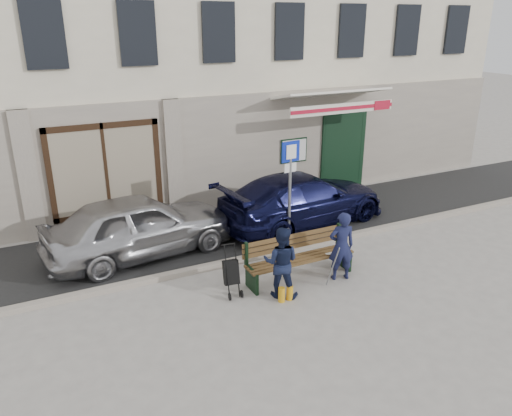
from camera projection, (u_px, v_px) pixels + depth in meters
ground at (315, 282)px, 10.38m from camera, size 80.00×80.00×0.00m
asphalt_lane at (250, 229)px, 12.98m from camera, size 60.00×3.20×0.01m
curb at (280, 251)px, 11.62m from camera, size 60.00×0.18×0.12m
building at (176, 24)px, 15.71m from camera, size 20.00×8.27×10.00m
car_silver at (139, 225)px, 11.34m from camera, size 4.46×2.24×1.46m
car_navy at (303, 199)px, 13.12m from camera, size 4.96×2.53×1.38m
parking_sign at (290, 178)px, 11.50m from camera, size 0.47×0.09×2.56m
bench at (298, 259)px, 10.37m from camera, size 2.40×1.17×0.98m
man at (341, 246)px, 10.27m from camera, size 0.62×0.49×1.49m
woman at (281, 262)px, 9.63m from camera, size 0.89×0.86×1.45m
stroller at (231, 273)px, 9.76m from camera, size 0.33×0.45×1.04m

